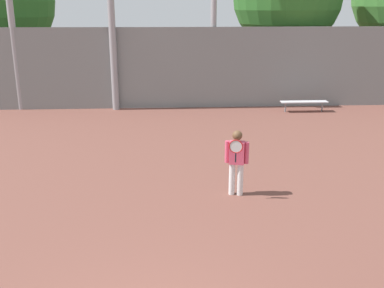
{
  "coord_description": "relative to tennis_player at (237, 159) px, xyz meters",
  "views": [
    {
      "loc": [
        0.33,
        -4.22,
        4.25
      ],
      "look_at": [
        0.95,
        6.58,
        0.88
      ],
      "focal_mm": 42.0,
      "sensor_mm": 36.0,
      "label": 1
    }
  ],
  "objects": [
    {
      "name": "tennis_player",
      "position": [
        0.0,
        0.0,
        0.0
      ],
      "size": [
        0.53,
        0.46,
        1.55
      ],
      "rotation": [
        0.0,
        0.0,
        -0.25
      ],
      "color": "silver",
      "rests_on": "ground_plane"
    },
    {
      "name": "bench_courtside_far",
      "position": [
        4.09,
        8.25,
        -0.48
      ],
      "size": [
        1.93,
        0.4,
        0.44
      ],
      "color": "silver",
      "rests_on": "ground_plane"
    },
    {
      "name": "back_fence",
      "position": [
        -1.9,
        9.36,
        0.81
      ],
      "size": [
        29.29,
        0.06,
        3.37
      ],
      "color": "gray",
      "rests_on": "ground_plane"
    }
  ]
}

